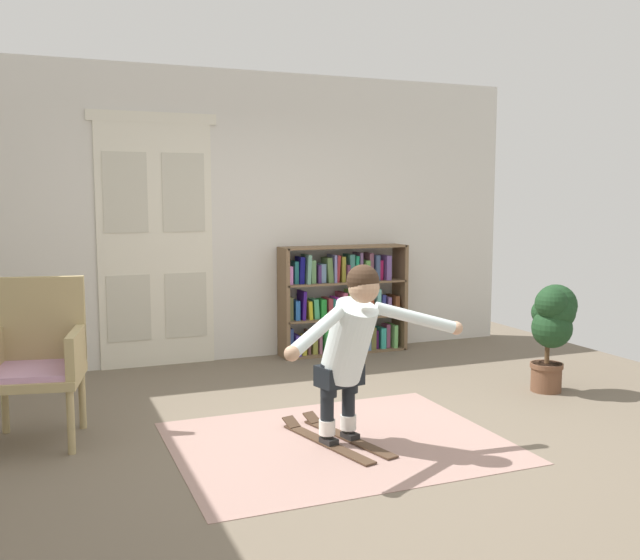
% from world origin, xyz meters
% --- Properties ---
extents(ground_plane, '(7.20, 7.20, 0.00)m').
position_xyz_m(ground_plane, '(0.00, 0.00, 0.00)').
color(ground_plane, '#6C604F').
extents(back_wall, '(6.00, 0.10, 2.90)m').
position_xyz_m(back_wall, '(0.00, 2.60, 1.45)').
color(back_wall, silver).
rests_on(back_wall, ground).
extents(double_door, '(1.22, 0.05, 2.45)m').
position_xyz_m(double_door, '(-0.90, 2.54, 1.23)').
color(double_door, silver).
rests_on(double_door, ground).
extents(rug, '(2.18, 1.73, 0.01)m').
position_xyz_m(rug, '(-0.14, -0.15, 0.00)').
color(rug, gray).
rests_on(rug, ground).
extents(bookshelf, '(1.38, 0.30, 1.14)m').
position_xyz_m(bookshelf, '(1.00, 2.39, 0.53)').
color(bookshelf, brown).
rests_on(bookshelf, ground).
extents(wicker_chair, '(0.70, 0.70, 1.10)m').
position_xyz_m(wicker_chair, '(-2.01, 0.67, 0.58)').
color(wicker_chair, tan).
rests_on(wicker_chair, ground).
extents(potted_plant, '(0.41, 0.39, 0.92)m').
position_xyz_m(potted_plant, '(2.02, 0.32, 0.62)').
color(potted_plant, brown).
rests_on(potted_plant, ground).
extents(skis_pair, '(0.49, 0.99, 0.07)m').
position_xyz_m(skis_pair, '(-0.15, -0.12, 0.02)').
color(skis_pair, '#4A3425').
rests_on(skis_pair, rug).
extents(person_skier, '(1.39, 0.78, 1.16)m').
position_xyz_m(person_skier, '(-0.11, -0.29, 0.73)').
color(person_skier, white).
rests_on(person_skier, skis_pair).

